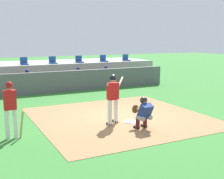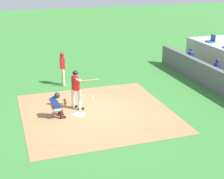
{
  "view_description": "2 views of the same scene",
  "coord_description": "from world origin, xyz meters",
  "px_view_note": "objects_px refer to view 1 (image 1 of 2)",
  "views": [
    {
      "loc": [
        -5.38,
        -9.94,
        3.06
      ],
      "look_at": [
        0.0,
        0.7,
        1.0
      ],
      "focal_mm": 47.65,
      "sensor_mm": 36.0,
      "label": 1
    },
    {
      "loc": [
        13.23,
        -3.7,
        6.02
      ],
      "look_at": [
        0.0,
        0.7,
        1.0
      ],
      "focal_mm": 54.69,
      "sensor_mm": 36.0,
      "label": 2
    }
  ],
  "objects_px": {
    "dugout_player_3": "(107,75)",
    "stadium_seat_4": "(79,61)",
    "catcher_crouched": "(143,112)",
    "on_deck_batter": "(11,106)",
    "stadium_seat_2": "(24,63)",
    "dugout_player_2": "(79,77)",
    "dugout_player_1": "(28,80)",
    "home_plate": "(130,122)",
    "batter_at_plate": "(113,96)",
    "stadium_seat_3": "(53,62)",
    "stadium_seat_5": "(104,60)",
    "stadium_seat_6": "(126,59)"
  },
  "relations": [
    {
      "from": "on_deck_batter",
      "to": "dugout_player_3",
      "type": "bearing_deg",
      "value": 48.39
    },
    {
      "from": "dugout_player_3",
      "to": "home_plate",
      "type": "bearing_deg",
      "value": -110.07
    },
    {
      "from": "home_plate",
      "to": "stadium_seat_2",
      "type": "relative_size",
      "value": 0.92
    },
    {
      "from": "catcher_crouched",
      "to": "stadium_seat_3",
      "type": "distance_m",
      "value": 11.11
    },
    {
      "from": "dugout_player_3",
      "to": "stadium_seat_6",
      "type": "xyz_separation_m",
      "value": [
        2.6,
        2.03,
        0.86
      ]
    },
    {
      "from": "on_deck_batter",
      "to": "stadium_seat_4",
      "type": "height_order",
      "value": "stadium_seat_4"
    },
    {
      "from": "batter_at_plate",
      "to": "dugout_player_2",
      "type": "xyz_separation_m",
      "value": [
        1.74,
        8.07,
        -0.36
      ]
    },
    {
      "from": "dugout_player_3",
      "to": "stadium_seat_4",
      "type": "distance_m",
      "value": 2.48
    },
    {
      "from": "stadium_seat_4",
      "to": "stadium_seat_5",
      "type": "relative_size",
      "value": 1.0
    },
    {
      "from": "stadium_seat_2",
      "to": "stadium_seat_5",
      "type": "xyz_separation_m",
      "value": [
        5.57,
        0.0,
        0.0
      ]
    },
    {
      "from": "stadium_seat_3",
      "to": "stadium_seat_5",
      "type": "height_order",
      "value": "same"
    },
    {
      "from": "stadium_seat_3",
      "to": "stadium_seat_5",
      "type": "xyz_separation_m",
      "value": [
        3.71,
        0.0,
        0.0
      ]
    },
    {
      "from": "on_deck_batter",
      "to": "stadium_seat_3",
      "type": "height_order",
      "value": "stadium_seat_3"
    },
    {
      "from": "catcher_crouched",
      "to": "stadium_seat_4",
      "type": "relative_size",
      "value": 3.95
    },
    {
      "from": "on_deck_batter",
      "to": "dugout_player_1",
      "type": "bearing_deg",
      "value": 75.37
    },
    {
      "from": "on_deck_batter",
      "to": "dugout_player_2",
      "type": "distance_m",
      "value": 9.59
    },
    {
      "from": "batter_at_plate",
      "to": "dugout_player_3",
      "type": "distance_m",
      "value": 8.87
    },
    {
      "from": "stadium_seat_5",
      "to": "dugout_player_1",
      "type": "bearing_deg",
      "value": -160.61
    },
    {
      "from": "catcher_crouched",
      "to": "stadium_seat_4",
      "type": "bearing_deg",
      "value": 80.34
    },
    {
      "from": "catcher_crouched",
      "to": "stadium_seat_5",
      "type": "xyz_separation_m",
      "value": [
        3.74,
        11.07,
        0.93
      ]
    },
    {
      "from": "dugout_player_3",
      "to": "stadium_seat_4",
      "type": "bearing_deg",
      "value": 118.8
    },
    {
      "from": "on_deck_batter",
      "to": "stadium_seat_6",
      "type": "height_order",
      "value": "stadium_seat_6"
    },
    {
      "from": "catcher_crouched",
      "to": "stadium_seat_4",
      "type": "xyz_separation_m",
      "value": [
        1.88,
        11.07,
        0.93
      ]
    },
    {
      "from": "batter_at_plate",
      "to": "on_deck_batter",
      "type": "relative_size",
      "value": 1.01
    },
    {
      "from": "stadium_seat_3",
      "to": "stadium_seat_4",
      "type": "height_order",
      "value": "same"
    },
    {
      "from": "home_plate",
      "to": "batter_at_plate",
      "type": "distance_m",
      "value": 1.22
    },
    {
      "from": "stadium_seat_5",
      "to": "stadium_seat_6",
      "type": "distance_m",
      "value": 1.86
    },
    {
      "from": "catcher_crouched",
      "to": "stadium_seat_2",
      "type": "bearing_deg",
      "value": 99.39
    },
    {
      "from": "on_deck_batter",
      "to": "batter_at_plate",
      "type": "bearing_deg",
      "value": -0.59
    },
    {
      "from": "stadium_seat_3",
      "to": "dugout_player_2",
      "type": "bearing_deg",
      "value": -62.42
    },
    {
      "from": "batter_at_plate",
      "to": "stadium_seat_6",
      "type": "bearing_deg",
      "value": 58.27
    },
    {
      "from": "catcher_crouched",
      "to": "batter_at_plate",
      "type": "bearing_deg",
      "value": 124.05
    },
    {
      "from": "stadium_seat_2",
      "to": "stadium_seat_5",
      "type": "bearing_deg",
      "value": 0.0
    },
    {
      "from": "dugout_player_3",
      "to": "stadium_seat_2",
      "type": "distance_m",
      "value": 5.31
    },
    {
      "from": "home_plate",
      "to": "batter_at_plate",
      "type": "height_order",
      "value": "batter_at_plate"
    },
    {
      "from": "stadium_seat_6",
      "to": "dugout_player_3",
      "type": "bearing_deg",
      "value": -141.91
    },
    {
      "from": "stadium_seat_4",
      "to": "stadium_seat_6",
      "type": "distance_m",
      "value": 3.71
    },
    {
      "from": "catcher_crouched",
      "to": "dugout_player_1",
      "type": "distance_m",
      "value": 9.26
    },
    {
      "from": "catcher_crouched",
      "to": "on_deck_batter",
      "type": "xyz_separation_m",
      "value": [
        -4.14,
        1.0,
        0.41
      ]
    },
    {
      "from": "dugout_player_1",
      "to": "catcher_crouched",
      "type": "bearing_deg",
      "value": -77.29
    },
    {
      "from": "dugout_player_3",
      "to": "stadium_seat_2",
      "type": "bearing_deg",
      "value": 157.17
    },
    {
      "from": "dugout_player_1",
      "to": "dugout_player_3",
      "type": "bearing_deg",
      "value": 0.0
    },
    {
      "from": "stadium_seat_4",
      "to": "stadium_seat_5",
      "type": "height_order",
      "value": "same"
    },
    {
      "from": "batter_at_plate",
      "to": "stadium_seat_3",
      "type": "xyz_separation_m",
      "value": [
        0.68,
        10.11,
        0.5
      ]
    },
    {
      "from": "stadium_seat_4",
      "to": "catcher_crouched",
      "type": "bearing_deg",
      "value": -99.66
    },
    {
      "from": "stadium_seat_6",
      "to": "stadium_seat_4",
      "type": "bearing_deg",
      "value": 180.0
    },
    {
      "from": "dugout_player_1",
      "to": "dugout_player_3",
      "type": "distance_m",
      "value": 5.04
    },
    {
      "from": "catcher_crouched",
      "to": "dugout_player_1",
      "type": "bearing_deg",
      "value": 102.71
    },
    {
      "from": "home_plate",
      "to": "dugout_player_1",
      "type": "xyz_separation_m",
      "value": [
        -2.07,
        8.14,
        0.65
      ]
    },
    {
      "from": "home_plate",
      "to": "stadium_seat_3",
      "type": "height_order",
      "value": "stadium_seat_3"
    }
  ]
}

